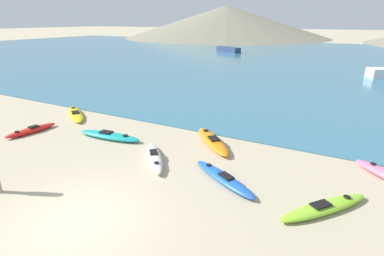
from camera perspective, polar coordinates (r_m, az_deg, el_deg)
name	(u,v)px	position (r m, az deg, el deg)	size (l,w,h in m)	color
ground_plane	(78,220)	(9.67, -20.85, -16.07)	(400.00, 400.00, 0.00)	tan
bay_water	(307,59)	(48.64, 21.13, 12.21)	(160.00, 70.00, 0.06)	teal
far_hill_left	(226,22)	(102.35, 6.46, 19.48)	(64.52, 64.52, 9.73)	gray
kayak_on_sand_0	(324,207)	(10.20, 23.87, -13.63)	(2.56, 3.00, 0.30)	#8CCC2D
kayak_on_sand_1	(75,114)	(19.36, -21.33, 2.53)	(3.37, 2.68, 0.32)	yellow
kayak_on_sand_2	(212,141)	(13.95, 3.91, -2.46)	(2.98, 3.03, 0.39)	orange
kayak_on_sand_3	(223,178)	(10.92, 5.95, -9.45)	(3.09, 2.08, 0.33)	blue
kayak_on_sand_4	(109,136)	(15.14, -15.47, -1.42)	(3.47, 1.06, 0.35)	teal
kayak_on_sand_5	(154,157)	(12.44, -7.23, -5.57)	(2.39, 2.60, 0.35)	white
kayak_on_sand_6	(31,130)	(17.43, -28.26, -0.36)	(0.89, 2.66, 0.33)	red
moored_boat_0	(228,49)	(55.37, 6.93, 14.64)	(5.28, 3.83, 0.88)	navy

